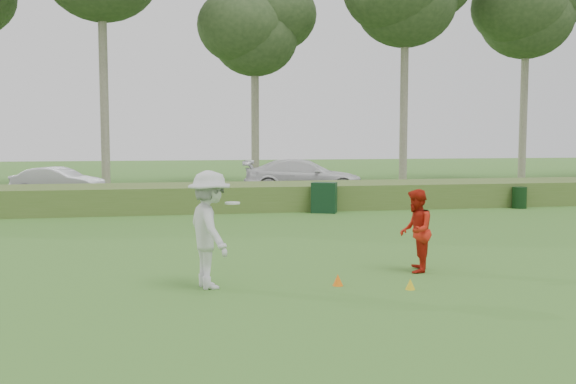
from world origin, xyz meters
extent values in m
plane|color=#356D24|center=(0.00, 0.00, 0.00)|extent=(120.00, 120.00, 0.00)
cube|color=#496829|center=(0.00, 12.00, 0.45)|extent=(80.00, 3.00, 0.90)
cube|color=#2D2D2D|center=(0.00, 17.00, 0.03)|extent=(80.00, 6.00, 0.06)
cylinder|color=gray|center=(-6.00, 23.00, 7.75)|extent=(0.44, 0.44, 15.50)
cylinder|color=gray|center=(2.00, 24.50, 5.75)|extent=(0.44, 0.44, 11.50)
ellipsoid|color=#2C4020|center=(2.00, 24.50, 8.62)|extent=(6.24, 6.24, 5.28)
cylinder|color=gray|center=(10.00, 22.50, 7.00)|extent=(0.44, 0.44, 14.00)
cylinder|color=gray|center=(18.00, 23.80, 6.75)|extent=(0.44, 0.44, 13.50)
ellipsoid|color=#2C4020|center=(18.00, 23.80, 10.12)|extent=(7.02, 7.02, 5.94)
imported|color=silver|center=(-2.17, -0.13, 1.03)|extent=(1.08, 1.48, 2.06)
cylinder|color=white|center=(-1.77, -0.13, 1.49)|extent=(0.27, 0.27, 0.03)
imported|color=red|center=(1.88, 0.45, 0.81)|extent=(0.88, 0.97, 1.63)
cone|color=orange|center=(0.07, -0.41, 0.10)|extent=(0.19, 0.19, 0.21)
cone|color=yellow|center=(1.23, -0.92, 0.09)|extent=(0.17, 0.17, 0.19)
cube|color=#10321B|center=(2.46, 10.24, 0.53)|extent=(0.99, 0.82, 1.06)
cylinder|color=black|center=(9.89, 10.27, 0.39)|extent=(0.58, 0.58, 0.79)
imported|color=white|center=(-7.46, 17.31, 0.70)|extent=(4.10, 2.63, 1.28)
imported|color=white|center=(3.12, 16.68, 0.84)|extent=(5.72, 3.31, 1.56)
camera|label=1|loc=(-2.89, -11.28, 2.66)|focal=40.00mm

